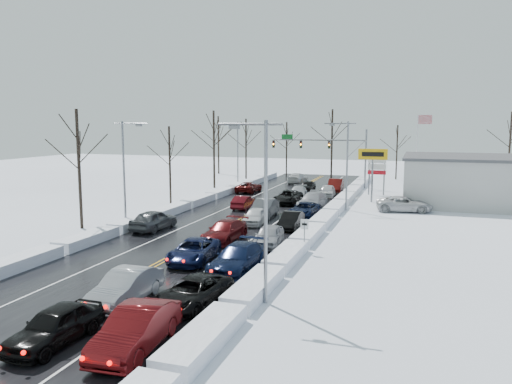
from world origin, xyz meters
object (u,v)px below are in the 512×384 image
(traffic_signal_mast, at_px, (329,147))
(tires_plus_sign, at_px, (373,158))
(queued_car_0, at_px, (56,344))
(flagpole, at_px, (418,145))
(oncoming_car_0, at_px, (243,209))
(dealership_building, at_px, (502,181))

(traffic_signal_mast, distance_m, tires_plus_sign, 13.92)
(queued_car_0, bearing_deg, flagpole, 78.12)
(traffic_signal_mast, distance_m, oncoming_car_0, 21.87)
(tires_plus_sign, xyz_separation_m, queued_car_0, (-8.67, -41.12, -4.99))
(dealership_building, height_order, queued_car_0, dealership_building)
(tires_plus_sign, bearing_deg, traffic_signal_mast, 120.46)
(traffic_signal_mast, relative_size, dealership_building, 0.65)
(tires_plus_sign, relative_size, queued_car_0, 1.32)
(tires_plus_sign, bearing_deg, flagpole, 71.56)
(tires_plus_sign, relative_size, dealership_building, 0.29)
(flagpole, bearing_deg, tires_plus_sign, -108.44)
(dealership_building, bearing_deg, queued_car_0, -117.19)
(flagpole, height_order, oncoming_car_0, flagpole)
(tires_plus_sign, bearing_deg, dealership_building, 8.47)
(tires_plus_sign, height_order, dealership_building, tires_plus_sign)
(tires_plus_sign, height_order, queued_car_0, tires_plus_sign)
(flagpole, relative_size, dealership_building, 0.49)
(tires_plus_sign, bearing_deg, oncoming_car_0, -145.21)
(oncoming_car_0, bearing_deg, dealership_building, -159.12)
(traffic_signal_mast, distance_m, queued_car_0, 53.42)
(traffic_signal_mast, height_order, oncoming_car_0, traffic_signal_mast)
(traffic_signal_mast, distance_m, dealership_building, 23.01)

